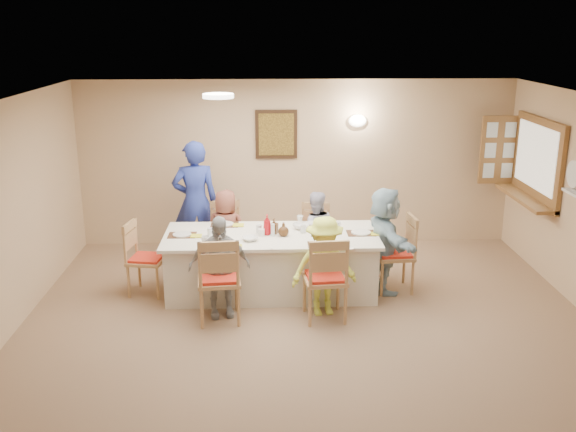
{
  "coord_description": "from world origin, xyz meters",
  "views": [
    {
      "loc": [
        -0.46,
        -5.97,
        3.25
      ],
      "look_at": [
        -0.2,
        1.4,
        1.05
      ],
      "focal_mm": 40.0,
      "sensor_mm": 36.0,
      "label": 1
    }
  ],
  "objects_px": {
    "chair_front_right": "(325,277)",
    "caregiver": "(195,202)",
    "diner_front_left": "(219,267)",
    "chair_back_right": "(314,237)",
    "serving_hatch": "(538,160)",
    "diner_back_right": "(315,232)",
    "chair_back_left": "(227,237)",
    "diner_front_right": "(324,266)",
    "condiment_ketchup": "(267,225)",
    "chair_left_end": "(147,258)",
    "dining_table": "(271,263)",
    "chair_front_left": "(219,278)",
    "chair_right_end": "(394,253)",
    "diner_right_end": "(384,240)",
    "diner_back_left": "(226,232)"
  },
  "relations": [
    {
      "from": "condiment_ketchup",
      "to": "diner_back_right",
      "type": "bearing_deg",
      "value": 46.67
    },
    {
      "from": "chair_left_end",
      "to": "diner_front_left",
      "type": "bearing_deg",
      "value": -115.87
    },
    {
      "from": "chair_front_left",
      "to": "diner_back_left",
      "type": "relative_size",
      "value": 0.89
    },
    {
      "from": "dining_table",
      "to": "diner_front_left",
      "type": "distance_m",
      "value": 0.93
    },
    {
      "from": "diner_front_left",
      "to": "chair_front_left",
      "type": "bearing_deg",
      "value": -99.69
    },
    {
      "from": "chair_back_right",
      "to": "diner_right_end",
      "type": "distance_m",
      "value": 1.17
    },
    {
      "from": "serving_hatch",
      "to": "dining_table",
      "type": "height_order",
      "value": "serving_hatch"
    },
    {
      "from": "chair_front_left",
      "to": "chair_front_right",
      "type": "distance_m",
      "value": 1.2
    },
    {
      "from": "serving_hatch",
      "to": "diner_back_right",
      "type": "distance_m",
      "value": 3.16
    },
    {
      "from": "chair_back_left",
      "to": "chair_left_end",
      "type": "distance_m",
      "value": 1.24
    },
    {
      "from": "serving_hatch",
      "to": "diner_front_left",
      "type": "relative_size",
      "value": 1.25
    },
    {
      "from": "serving_hatch",
      "to": "diner_front_right",
      "type": "bearing_deg",
      "value": -153.57
    },
    {
      "from": "diner_right_end",
      "to": "chair_front_right",
      "type": "bearing_deg",
      "value": 124.82
    },
    {
      "from": "diner_back_left",
      "to": "chair_front_right",
      "type": "bearing_deg",
      "value": 140.73
    },
    {
      "from": "diner_back_right",
      "to": "diner_right_end",
      "type": "height_order",
      "value": "diner_right_end"
    },
    {
      "from": "chair_right_end",
      "to": "caregiver",
      "type": "bearing_deg",
      "value": -117.59
    },
    {
      "from": "diner_back_left",
      "to": "serving_hatch",
      "type": "bearing_deg",
      "value": -166.44
    },
    {
      "from": "chair_back_left",
      "to": "diner_front_right",
      "type": "distance_m",
      "value": 1.91
    },
    {
      "from": "chair_front_right",
      "to": "caregiver",
      "type": "xyz_separation_m",
      "value": [
        -1.65,
        1.95,
        0.36
      ]
    },
    {
      "from": "diner_back_left",
      "to": "diner_front_right",
      "type": "relative_size",
      "value": 0.98
    },
    {
      "from": "serving_hatch",
      "to": "chair_left_end",
      "type": "distance_m",
      "value": 5.33
    },
    {
      "from": "chair_front_right",
      "to": "chair_left_end",
      "type": "distance_m",
      "value": 2.29
    },
    {
      "from": "serving_hatch",
      "to": "diner_back_left",
      "type": "distance_m",
      "value": 4.31
    },
    {
      "from": "diner_front_left",
      "to": "chair_back_right",
      "type": "bearing_deg",
      "value": 41.28
    },
    {
      "from": "chair_back_left",
      "to": "chair_right_end",
      "type": "distance_m",
      "value": 2.29
    },
    {
      "from": "chair_front_left",
      "to": "condiment_ketchup",
      "type": "relative_size",
      "value": 4.02
    },
    {
      "from": "serving_hatch",
      "to": "diner_back_left",
      "type": "relative_size",
      "value": 1.29
    },
    {
      "from": "diner_back_left",
      "to": "chair_front_left",
      "type": "bearing_deg",
      "value": 101.69
    },
    {
      "from": "chair_back_left",
      "to": "chair_front_right",
      "type": "bearing_deg",
      "value": -61.3
    },
    {
      "from": "chair_back_left",
      "to": "chair_front_right",
      "type": "xyz_separation_m",
      "value": [
        1.2,
        -1.6,
        0.04
      ]
    },
    {
      "from": "serving_hatch",
      "to": "diner_right_end",
      "type": "xyz_separation_m",
      "value": [
        -2.19,
        -0.82,
        -0.83
      ]
    },
    {
      "from": "diner_back_right",
      "to": "diner_front_left",
      "type": "relative_size",
      "value": 0.94
    },
    {
      "from": "chair_back_right",
      "to": "condiment_ketchup",
      "type": "xyz_separation_m",
      "value": [
        -0.65,
        -0.81,
        0.44
      ]
    },
    {
      "from": "serving_hatch",
      "to": "caregiver",
      "type": "distance_m",
      "value": 4.72
    },
    {
      "from": "diner_back_right",
      "to": "diner_front_left",
      "type": "xyz_separation_m",
      "value": [
        -1.2,
        -1.36,
        0.04
      ]
    },
    {
      "from": "diner_back_right",
      "to": "serving_hatch",
      "type": "bearing_deg",
      "value": -179.79
    },
    {
      "from": "chair_front_left",
      "to": "diner_front_left",
      "type": "height_order",
      "value": "diner_front_left"
    },
    {
      "from": "chair_front_right",
      "to": "caregiver",
      "type": "distance_m",
      "value": 2.58
    },
    {
      "from": "chair_right_end",
      "to": "caregiver",
      "type": "xyz_separation_m",
      "value": [
        -2.6,
        1.15,
        0.38
      ]
    },
    {
      "from": "chair_back_left",
      "to": "chair_back_right",
      "type": "relative_size",
      "value": 1.04
    },
    {
      "from": "chair_front_right",
      "to": "diner_right_end",
      "type": "bearing_deg",
      "value": -141.23
    },
    {
      "from": "diner_back_right",
      "to": "condiment_ketchup",
      "type": "xyz_separation_m",
      "value": [
        -0.65,
        -0.69,
        0.32
      ]
    },
    {
      "from": "chair_left_end",
      "to": "diner_front_right",
      "type": "height_order",
      "value": "diner_front_right"
    },
    {
      "from": "chair_back_left",
      "to": "chair_right_end",
      "type": "xyz_separation_m",
      "value": [
        2.15,
        -0.8,
        0.02
      ]
    },
    {
      "from": "chair_front_left",
      "to": "caregiver",
      "type": "bearing_deg",
      "value": -82.6
    },
    {
      "from": "chair_back_right",
      "to": "diner_back_right",
      "type": "bearing_deg",
      "value": -80.64
    },
    {
      "from": "chair_front_right",
      "to": "diner_right_end",
      "type": "distance_m",
      "value": 1.16
    },
    {
      "from": "chair_front_right",
      "to": "diner_back_left",
      "type": "height_order",
      "value": "diner_back_left"
    },
    {
      "from": "chair_back_right",
      "to": "diner_front_right",
      "type": "height_order",
      "value": "diner_front_right"
    },
    {
      "from": "chair_back_right",
      "to": "condiment_ketchup",
      "type": "distance_m",
      "value": 1.13
    }
  ]
}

